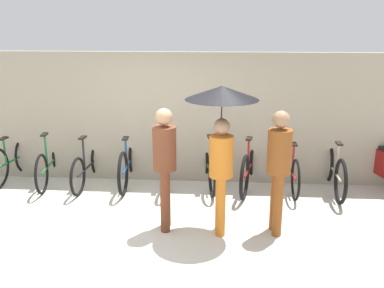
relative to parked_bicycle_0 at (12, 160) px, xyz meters
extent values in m
plane|color=beige|center=(2.85, -1.93, -0.40)|extent=(30.00, 30.00, 0.00)
cube|color=gray|center=(2.85, 0.28, 0.76)|extent=(14.67, 0.12, 2.32)
torus|color=black|center=(0.06, 0.47, -0.02)|extent=(0.14, 0.76, 0.76)
cylinder|color=#19662D|center=(0.00, -0.01, -0.02)|extent=(0.16, 0.96, 0.04)
cylinder|color=#19662D|center=(-0.02, -0.18, 0.21)|extent=(0.04, 0.04, 0.45)
cube|color=black|center=(-0.02, -0.18, 0.45)|extent=(0.11, 0.21, 0.03)
cylinder|color=#19662D|center=(0.06, 0.47, 0.34)|extent=(0.04, 0.04, 0.71)
cylinder|color=#19662D|center=(0.06, 0.47, 0.70)|extent=(0.44, 0.08, 0.03)
torus|color=black|center=(0.65, 0.53, -0.05)|extent=(0.13, 0.69, 0.69)
torus|color=black|center=(0.78, -0.55, -0.05)|extent=(0.13, 0.69, 0.69)
cylinder|color=#19662D|center=(0.71, -0.01, -0.05)|extent=(0.17, 1.08, 0.04)
cylinder|color=#19662D|center=(0.74, -0.20, 0.24)|extent=(0.04, 0.04, 0.58)
cube|color=black|center=(0.74, -0.20, 0.54)|extent=(0.11, 0.21, 0.03)
cylinder|color=#19662D|center=(0.65, 0.53, 0.28)|extent=(0.04, 0.04, 0.66)
cylinder|color=#19662D|center=(0.65, 0.53, 0.61)|extent=(0.44, 0.08, 0.03)
torus|color=black|center=(1.44, 0.46, -0.07)|extent=(0.07, 0.66, 0.66)
torus|color=black|center=(1.41, -0.59, -0.07)|extent=(0.07, 0.66, 0.66)
cylinder|color=black|center=(1.43, -0.06, -0.07)|extent=(0.07, 1.05, 0.04)
cylinder|color=black|center=(1.42, -0.25, 0.21)|extent=(0.04, 0.04, 0.57)
cube|color=black|center=(1.42, -0.25, 0.51)|extent=(0.10, 0.20, 0.03)
cylinder|color=black|center=(1.44, 0.46, 0.24)|extent=(0.04, 0.04, 0.63)
cylinder|color=black|center=(1.44, 0.46, 0.56)|extent=(0.44, 0.04, 0.03)
torus|color=black|center=(2.12, 0.51, -0.02)|extent=(0.08, 0.75, 0.75)
torus|color=black|center=(2.16, -0.51, -0.02)|extent=(0.08, 0.75, 0.75)
cylinder|color=#19478C|center=(2.14, 0.00, -0.02)|extent=(0.08, 1.02, 0.04)
cylinder|color=#19478C|center=(2.15, -0.18, 0.23)|extent=(0.04, 0.04, 0.50)
cube|color=black|center=(2.15, -0.18, 0.49)|extent=(0.10, 0.20, 0.03)
cylinder|color=#19478C|center=(2.12, 0.51, 0.33)|extent=(0.04, 0.04, 0.71)
cylinder|color=#19478C|center=(2.12, 0.51, 0.69)|extent=(0.44, 0.04, 0.03)
torus|color=black|center=(2.83, 0.56, -0.07)|extent=(0.09, 0.67, 0.66)
torus|color=black|center=(2.88, -0.52, -0.07)|extent=(0.09, 0.67, 0.66)
cylinder|color=#A59E93|center=(2.85, 0.02, -0.07)|extent=(0.08, 1.09, 0.04)
cylinder|color=#A59E93|center=(2.86, -0.17, 0.24)|extent=(0.04, 0.04, 0.62)
cube|color=black|center=(2.86, -0.17, 0.57)|extent=(0.10, 0.20, 0.03)
cylinder|color=#A59E93|center=(2.83, 0.56, 0.24)|extent=(0.04, 0.04, 0.62)
cylinder|color=#A59E93|center=(2.83, 0.56, 0.55)|extent=(0.44, 0.05, 0.03)
torus|color=black|center=(3.49, 0.49, -0.05)|extent=(0.16, 0.69, 0.69)
torus|color=black|center=(3.65, -0.48, -0.05)|extent=(0.16, 0.69, 0.69)
cylinder|color=#19662D|center=(3.57, 0.01, -0.05)|extent=(0.20, 0.98, 0.04)
cylinder|color=#19662D|center=(3.60, -0.16, 0.24)|extent=(0.04, 0.04, 0.59)
cube|color=black|center=(3.60, -0.16, 0.55)|extent=(0.12, 0.21, 0.03)
cylinder|color=#19662D|center=(3.49, 0.49, 0.25)|extent=(0.04, 0.04, 0.61)
cylinder|color=#19662D|center=(3.49, 0.49, 0.55)|extent=(0.44, 0.10, 0.03)
torus|color=black|center=(4.39, 0.51, -0.02)|extent=(0.21, 0.75, 0.75)
torus|color=black|center=(4.17, -0.55, -0.02)|extent=(0.21, 0.75, 0.75)
cylinder|color=maroon|center=(4.28, -0.02, -0.02)|extent=(0.25, 1.06, 0.04)
cylinder|color=maroon|center=(4.24, -0.21, 0.25)|extent=(0.04, 0.04, 0.55)
cube|color=black|center=(4.24, -0.21, 0.54)|extent=(0.13, 0.21, 0.03)
cylinder|color=maroon|center=(4.39, 0.51, 0.33)|extent=(0.04, 0.04, 0.70)
cylinder|color=maroon|center=(4.39, 0.51, 0.68)|extent=(0.44, 0.12, 0.03)
torus|color=black|center=(4.99, 0.52, -0.06)|extent=(0.05, 0.68, 0.68)
torus|color=black|center=(5.00, -0.50, -0.06)|extent=(0.05, 0.68, 0.68)
cylinder|color=maroon|center=(5.00, 0.01, -0.06)|extent=(0.05, 1.03, 0.04)
cylinder|color=maroon|center=(5.00, -0.17, 0.19)|extent=(0.04, 0.04, 0.49)
cube|color=black|center=(5.00, -0.17, 0.45)|extent=(0.09, 0.20, 0.03)
cylinder|color=maroon|center=(4.99, 0.52, 0.31)|extent=(0.04, 0.04, 0.74)
cylinder|color=maroon|center=(4.99, 0.52, 0.68)|extent=(0.44, 0.03, 0.03)
torus|color=black|center=(5.73, 0.41, -0.03)|extent=(0.09, 0.73, 0.73)
torus|color=black|center=(5.69, -0.60, -0.03)|extent=(0.09, 0.73, 0.73)
cylinder|color=#A59E93|center=(5.71, -0.09, -0.03)|extent=(0.07, 1.02, 0.04)
cylinder|color=#A59E93|center=(5.70, -0.27, 0.23)|extent=(0.04, 0.04, 0.52)
cube|color=black|center=(5.70, -0.27, 0.50)|extent=(0.10, 0.20, 0.03)
cylinder|color=#A59E93|center=(5.73, 0.41, 0.31)|extent=(0.04, 0.04, 0.68)
cylinder|color=#A59E93|center=(5.73, 0.41, 0.65)|extent=(0.44, 0.04, 0.03)
cylinder|color=brown|center=(3.03, -1.76, 0.04)|extent=(0.13, 0.13, 0.88)
cylinder|color=brown|center=(3.02, -1.59, 0.04)|extent=(0.13, 0.13, 0.88)
cylinder|color=brown|center=(3.03, -1.67, 0.78)|extent=(0.32, 0.32, 0.60)
sphere|color=tan|center=(3.03, -1.67, 1.21)|extent=(0.23, 0.23, 0.23)
cylinder|color=#C66B1E|center=(3.79, -1.83, 0.01)|extent=(0.13, 0.13, 0.82)
cylinder|color=#C66B1E|center=(3.78, -1.65, 0.01)|extent=(0.13, 0.13, 0.82)
cylinder|color=#C66B1E|center=(3.79, -1.74, 0.70)|extent=(0.32, 0.32, 0.56)
sphere|color=#997051|center=(3.79, -1.74, 1.11)|extent=(0.21, 0.21, 0.21)
cylinder|color=#332D28|center=(3.78, -1.60, 1.08)|extent=(0.02, 0.02, 0.70)
cone|color=black|center=(3.78, -1.60, 1.53)|extent=(0.97, 0.97, 0.18)
cylinder|color=brown|center=(4.56, -1.77, 0.04)|extent=(0.13, 0.13, 0.87)
cylinder|color=brown|center=(4.54, -1.59, 0.04)|extent=(0.13, 0.13, 0.87)
cylinder|color=brown|center=(4.55, -1.68, 0.77)|extent=(0.32, 0.32, 0.59)
sphere|color=#997051|center=(4.55, -1.68, 1.20)|extent=(0.23, 0.23, 0.23)
torus|color=black|center=(6.50, 0.60, -0.02)|extent=(0.31, 0.76, 0.76)
cylinder|color=#B2B2B7|center=(6.50, 0.60, 0.53)|extent=(0.57, 0.19, 0.03)
camera|label=1|loc=(3.79, -7.12, 2.41)|focal=40.00mm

